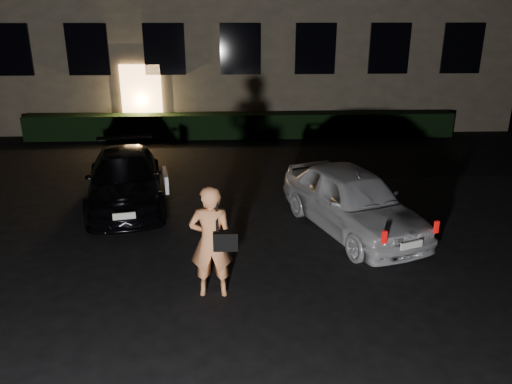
{
  "coord_description": "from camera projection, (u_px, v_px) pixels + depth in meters",
  "views": [
    {
      "loc": [
        -0.27,
        -6.88,
        4.25
      ],
      "look_at": [
        0.13,
        2.0,
        1.01
      ],
      "focal_mm": 35.0,
      "sensor_mm": 36.0,
      "label": 1
    }
  ],
  "objects": [
    {
      "name": "hatch",
      "position": [
        352.0,
        200.0,
        10.07
      ],
      "size": [
        2.75,
        4.13,
        1.31
      ],
      "rotation": [
        0.0,
        0.0,
        0.35
      ],
      "color": "silver",
      "rests_on": "ground"
    },
    {
      "name": "hedge",
      "position": [
        241.0,
        126.0,
        17.63
      ],
      "size": [
        15.0,
        0.7,
        0.85
      ],
      "primitive_type": "cube",
      "color": "black",
      "rests_on": "ground"
    },
    {
      "name": "man",
      "position": [
        212.0,
        241.0,
        7.64
      ],
      "size": [
        0.75,
        0.45,
        1.84
      ],
      "rotation": [
        0.0,
        0.0,
        3.13
      ],
      "color": "#DA824E",
      "rests_on": "ground"
    },
    {
      "name": "sedan",
      "position": [
        125.0,
        179.0,
        11.54
      ],
      "size": [
        2.39,
        4.32,
        1.19
      ],
      "rotation": [
        0.0,
        0.0,
        0.19
      ],
      "color": "black",
      "rests_on": "ground"
    },
    {
      "name": "ground",
      "position": [
        253.0,
        295.0,
        7.92
      ],
      "size": [
        80.0,
        80.0,
        0.0
      ],
      "primitive_type": "plane",
      "color": "black",
      "rests_on": "ground"
    }
  ]
}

